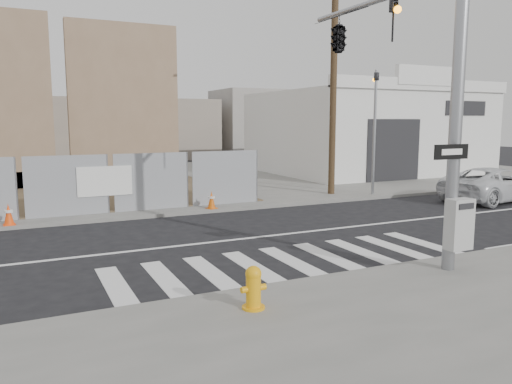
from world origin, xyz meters
name	(u,v)px	position (x,y,z in m)	size (l,w,h in m)	color
ground	(247,238)	(0.00, 0.00, 0.00)	(100.00, 100.00, 0.00)	black
sidewalk_far	(137,181)	(0.00, 14.00, 0.06)	(50.00, 20.00, 0.12)	slate
signal_pole	(372,58)	(2.49, -2.05, 4.78)	(0.96, 5.87, 7.00)	gray
far_signal_pole	(375,115)	(8.00, 4.60, 3.48)	(0.16, 0.20, 5.60)	gray
concrete_wall_right	(125,118)	(-0.50, 14.08, 3.38)	(5.50, 1.30, 8.00)	#7D644B
auto_shop	(365,132)	(14.00, 12.97, 2.54)	(12.00, 10.20, 5.95)	silver
utility_pole_right	(334,73)	(6.50, 5.50, 5.20)	(1.60, 0.28, 10.00)	#463520
fire_hydrant	(253,288)	(-2.18, -5.05, 0.48)	(0.45, 0.40, 0.73)	#E99F0C
suv	(495,184)	(11.83, 1.62, 0.68)	(2.26, 4.90, 1.36)	silver
traffic_cone_c	(9,215)	(-5.95, 4.22, 0.44)	(0.36, 0.36, 0.66)	#FC460D
traffic_cone_d	(211,200)	(0.56, 4.27, 0.43)	(0.42, 0.42, 0.63)	#D7570B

